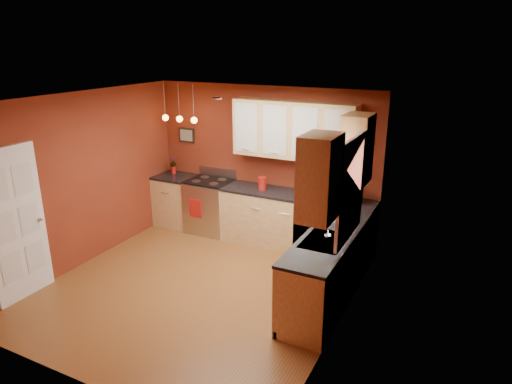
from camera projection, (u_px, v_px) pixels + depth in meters
The scene contains 27 objects.
floor at pixel (199, 287), 6.39m from camera, with size 4.20×4.20×0.00m, color brown.
ceiling at pixel (190, 99), 5.57m from camera, with size 4.00×4.20×0.02m, color beige.
wall_back at pixel (264, 163), 7.76m from camera, with size 4.00×0.02×2.60m, color maroon.
wall_front at pixel (67, 267), 4.19m from camera, with size 4.00×0.02×2.60m, color maroon.
wall_left at pixel (83, 180), 6.82m from camera, with size 0.02×4.20×2.60m, color maroon.
wall_right at pixel (344, 226), 5.13m from camera, with size 0.02×4.20×2.60m, color maroon.
base_cabinets_back_left at pixel (177, 201), 8.47m from camera, with size 0.70×0.60×0.90m, color #E5BE7B.
base_cabinets_back_right at pixel (296, 223), 7.46m from camera, with size 2.54×0.60×0.90m, color #E5BE7B.
base_cabinets_right at pixel (327, 271), 5.91m from camera, with size 0.60×2.10×0.90m, color #E5BE7B.
counter_back_left at pixel (175, 177), 8.32m from camera, with size 0.70×0.62×0.04m, color black.
counter_back_right at pixel (297, 196), 7.31m from camera, with size 2.54×0.62×0.04m, color black.
counter_right at pixel (329, 237), 5.76m from camera, with size 0.62×2.10×0.04m, color black.
gas_range at pixel (210, 205), 8.15m from camera, with size 0.76×0.64×1.11m.
dishwasher_front at pixel (311, 233), 7.06m from camera, with size 0.60×0.02×0.80m, color #B9B9BE.
sink at pixel (325, 242), 5.63m from camera, with size 0.50×0.70×0.33m.
window at pixel (351, 186), 5.27m from camera, with size 0.06×1.02×1.22m.
door_left_wall at pixel (16, 225), 5.88m from camera, with size 0.12×0.82×2.05m.
upper_cabinets_back at pixel (294, 130), 7.15m from camera, with size 2.00×0.35×0.90m, color #E5BE7B.
upper_cabinets_right at pixel (340, 162), 5.27m from camera, with size 0.35×1.95×0.90m, color #E5BE7B.
wall_picture at pixel (187, 135), 8.29m from camera, with size 0.32×0.03×0.26m, color black.
pendant_lights at pixel (180, 118), 7.85m from camera, with size 0.71×0.11×0.66m.
red_canister at pixel (262, 183), 7.52m from camera, with size 0.14×0.14×0.21m.
red_vase at pixel (173, 170), 8.44m from camera, with size 0.09×0.09×0.14m, color #A21611.
flowers at pixel (173, 162), 8.39m from camera, with size 0.11×0.11×0.20m, color #A21611.
coffee_maker at pixel (354, 195), 6.88m from camera, with size 0.24×0.23×0.29m.
soap_pump at pixel (328, 237), 5.51m from camera, with size 0.08×0.08×0.17m, color white.
dish_towel at pixel (195, 208), 7.90m from camera, with size 0.24×0.02×0.33m, color #A21611.
Camera 1 is at (3.24, -4.69, 3.28)m, focal length 32.00 mm.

